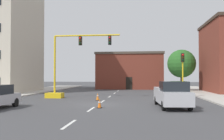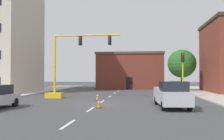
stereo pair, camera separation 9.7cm
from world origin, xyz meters
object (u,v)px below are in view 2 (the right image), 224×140
(traffic_cone_roadside_a, at_px, (98,97))
(tree_right_far, at_px, (182,64))
(traffic_cone_roadside_b, at_px, (99,104))
(pickup_truck_silver, at_px, (171,95))
(traffic_signal_gantry, at_px, (63,78))
(traffic_light_pole_right, at_px, (183,65))

(traffic_cone_roadside_a, bearing_deg, tree_right_far, 55.26)
(traffic_cone_roadside_a, xyz_separation_m, traffic_cone_roadside_b, (1.11, -5.66, -0.02))
(pickup_truck_silver, xyz_separation_m, traffic_cone_roadside_a, (-6.47, 4.76, -0.62))
(traffic_signal_gantry, height_order, traffic_cone_roadside_a, traffic_signal_gantry)
(traffic_cone_roadside_b, bearing_deg, tree_right_far, 65.73)
(traffic_signal_gantry, relative_size, traffic_cone_roadside_b, 11.67)
(pickup_truck_silver, xyz_separation_m, traffic_cone_roadside_b, (-5.36, -0.90, -0.64))
(traffic_light_pole_right, bearing_deg, pickup_truck_silver, -105.52)
(tree_right_far, relative_size, pickup_truck_silver, 1.17)
(traffic_signal_gantry, distance_m, traffic_cone_roadside_b, 9.64)
(pickup_truck_silver, bearing_deg, traffic_cone_roadside_b, -170.49)
(pickup_truck_silver, relative_size, traffic_cone_roadside_b, 8.04)
(traffic_cone_roadside_a, height_order, traffic_cone_roadside_b, traffic_cone_roadside_a)
(tree_right_far, height_order, traffic_cone_roadside_a, tree_right_far)
(tree_right_far, height_order, pickup_truck_silver, tree_right_far)
(traffic_cone_roadside_b, bearing_deg, pickup_truck_silver, 9.51)
(traffic_light_pole_right, xyz_separation_m, traffic_cone_roadside_b, (-7.49, -8.55, -3.19))
(traffic_light_pole_right, xyz_separation_m, traffic_cone_roadside_a, (-8.60, -2.89, -3.18))
(tree_right_far, relative_size, traffic_cone_roadside_a, 8.96)
(traffic_signal_gantry, height_order, traffic_light_pole_right, traffic_signal_gantry)
(pickup_truck_silver, relative_size, traffic_cone_roadside_a, 7.67)
(traffic_signal_gantry, bearing_deg, traffic_cone_roadside_a, -27.98)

